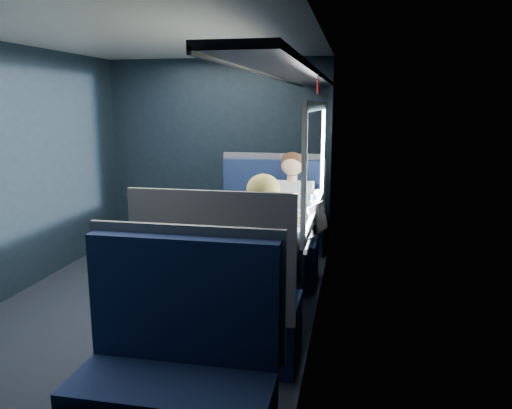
% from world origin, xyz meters
% --- Properties ---
extents(ground, '(2.80, 4.20, 0.01)m').
position_xyz_m(ground, '(0.00, 0.00, -0.01)').
color(ground, black).
extents(room_shell, '(3.00, 4.40, 2.40)m').
position_xyz_m(room_shell, '(0.02, 0.00, 1.48)').
color(room_shell, black).
rests_on(room_shell, ground).
extents(table, '(0.62, 1.00, 0.74)m').
position_xyz_m(table, '(1.03, 0.00, 0.66)').
color(table, '#54565E').
rests_on(table, ground).
extents(seat_bay_near, '(1.04, 0.62, 1.26)m').
position_xyz_m(seat_bay_near, '(0.84, 0.87, 0.42)').
color(seat_bay_near, '#0D183D').
rests_on(seat_bay_near, ground).
extents(seat_bay_far, '(1.04, 0.62, 1.26)m').
position_xyz_m(seat_bay_far, '(0.85, -0.87, 0.41)').
color(seat_bay_far, '#0D183D').
rests_on(seat_bay_far, ground).
extents(seat_row_front, '(1.04, 0.51, 1.16)m').
position_xyz_m(seat_row_front, '(0.85, 1.80, 0.41)').
color(seat_row_front, '#0D183D').
rests_on(seat_row_front, ground).
extents(seat_row_back, '(1.04, 0.51, 1.16)m').
position_xyz_m(seat_row_back, '(0.85, -1.80, 0.41)').
color(seat_row_back, '#0D183D').
rests_on(seat_row_back, ground).
extents(man, '(0.53, 0.56, 1.32)m').
position_xyz_m(man, '(1.10, 0.70, 0.72)').
color(man, black).
rests_on(man, ground).
extents(woman, '(0.53, 0.56, 1.32)m').
position_xyz_m(woman, '(1.10, -0.71, 0.73)').
color(woman, black).
rests_on(woman, ground).
extents(papers, '(0.51, 0.72, 0.01)m').
position_xyz_m(papers, '(0.90, -0.01, 0.74)').
color(papers, white).
rests_on(papers, table).
extents(laptop, '(0.33, 0.38, 0.24)m').
position_xyz_m(laptop, '(1.35, -0.06, 0.81)').
color(laptop, silver).
rests_on(laptop, table).
extents(bottle_small, '(0.07, 0.07, 0.24)m').
position_xyz_m(bottle_small, '(1.33, 0.33, 0.85)').
color(bottle_small, silver).
rests_on(bottle_small, table).
extents(cup, '(0.08, 0.08, 0.10)m').
position_xyz_m(cup, '(1.23, 0.36, 0.79)').
color(cup, white).
rests_on(cup, table).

